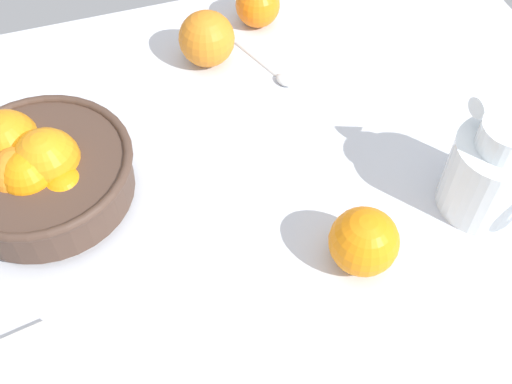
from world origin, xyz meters
TOP-DOWN VIEW (x-y plane):
  - ground_plane at (0.00, 0.00)cm, footprint 112.07×95.85cm
  - fruit_bowl at (-23.97, 11.88)cm, footprint 23.51×23.51cm
  - juice_pitcher at (29.41, -6.83)cm, footprint 11.11×15.34cm
  - loose_orange_0 at (13.56, 37.67)cm, footprint 7.28×7.28cm
  - loose_orange_2 at (10.97, -10.13)cm, footprint 8.36×8.36cm
  - loose_orange_3 at (3.22, 31.16)cm, footprint 8.63×8.63cm
  - spoon at (11.98, 25.28)cm, footprint 6.26×13.08cm

SIDE VIEW (x-z plane):
  - ground_plane at x=0.00cm, z-range -3.00..0.00cm
  - spoon at x=11.98cm, z-range -0.06..0.94cm
  - loose_orange_0 at x=13.56cm, z-range 0.00..7.28cm
  - loose_orange_2 at x=10.97cm, z-range 0.00..8.36cm
  - loose_orange_3 at x=3.22cm, z-range 0.00..8.63cm
  - fruit_bowl at x=-23.97cm, z-range -0.59..10.28cm
  - juice_pitcher at x=29.41cm, z-range -2.24..13.04cm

